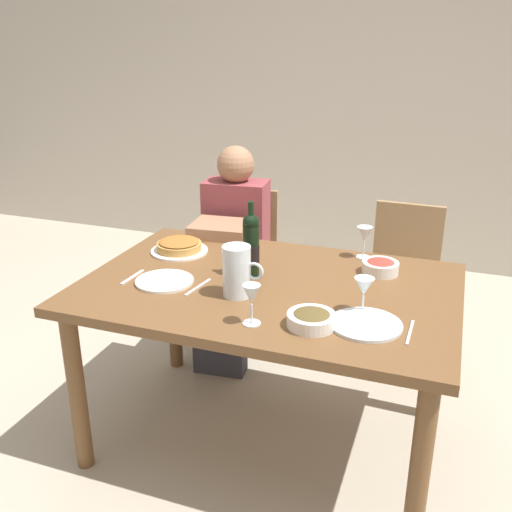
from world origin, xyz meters
The scene contains 20 objects.
ground_plane centered at (0.00, 0.00, 0.00)m, with size 8.00×8.00×0.00m, color #B2A893.
back_wall centered at (0.00, 2.42, 1.40)m, with size 8.00×0.10×2.80m, color beige.
dining_table centered at (0.00, 0.00, 0.67)m, with size 1.50×1.00×0.76m.
wine_bottle centered at (-0.09, 0.05, 0.90)m, with size 0.07×0.07×0.32m.
water_pitcher centered at (-0.08, -0.14, 0.85)m, with size 0.16×0.11×0.20m.
baked_tart centered at (-0.51, 0.21, 0.79)m, with size 0.26×0.26×0.06m.
salad_bowl centered at (0.41, 0.27, 0.79)m, with size 0.15×0.15×0.06m.
olive_bowl centered at (0.25, -0.29, 0.79)m, with size 0.17×0.17×0.06m.
wine_glass_left_diner centered at (0.05, -0.34, 0.87)m, with size 0.06×0.06×0.15m.
wine_glass_right_diner centered at (0.31, 0.43, 0.87)m, with size 0.07×0.07×0.15m.
wine_glass_centre centered at (0.40, -0.12, 0.86)m, with size 0.07×0.07×0.14m.
dinner_plate_left_setting centered at (-0.40, -0.13, 0.77)m, with size 0.24×0.24×0.01m, color silver.
dinner_plate_right_setting centered at (0.43, -0.23, 0.77)m, with size 0.25×0.25×0.01m, color silver.
fork_left_setting centered at (-0.55, -0.13, 0.76)m, with size 0.16×0.01×0.01m, color silver.
knife_left_setting centered at (-0.25, -0.13, 0.76)m, with size 0.18×0.01×0.01m, color silver.
knife_right_setting centered at (0.58, -0.23, 0.76)m, with size 0.18×0.01×0.01m, color silver.
spoon_right_setting centered at (0.28, -0.23, 0.76)m, with size 0.16×0.01×0.01m, color silver.
chair_left centered at (-0.46, 0.90, 0.50)m, with size 0.44×0.44×0.87m.
diner_left centered at (-0.44, 0.67, 0.62)m, with size 0.37×0.53×1.16m.
chair_right centered at (0.45, 0.91, 0.50)m, with size 0.41×0.41×0.87m.
Camera 1 is at (0.67, -2.02, 1.70)m, focal length 40.27 mm.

